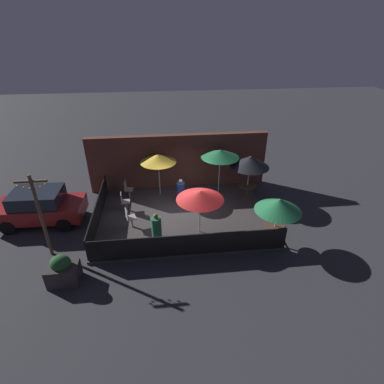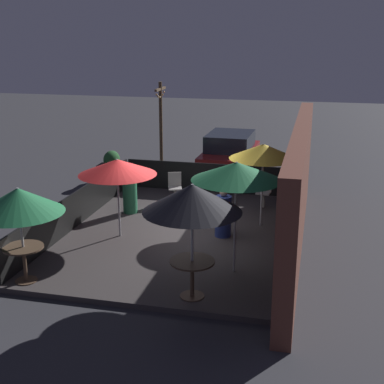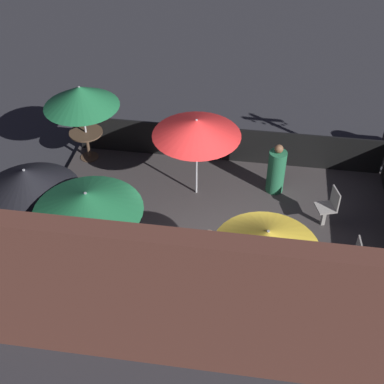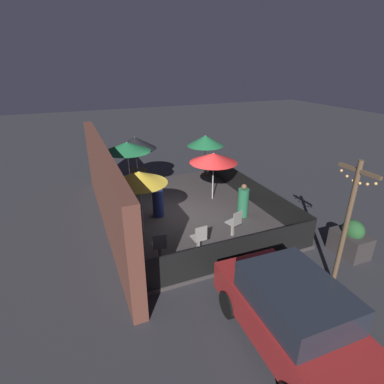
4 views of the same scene
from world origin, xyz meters
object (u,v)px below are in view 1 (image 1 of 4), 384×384
object	(u,v)px
patio_umbrella_0	(279,205)
patio_chair_2	(128,189)
planter_box	(63,271)
patio_umbrella_4	(220,154)
patio_umbrella_3	(200,195)
light_post	(40,212)
patio_umbrella_1	(250,162)
patio_chair_1	(124,201)
patio_chair_0	(130,217)
dining_table_1	(247,188)
patron_1	(157,229)
patio_umbrella_2	(158,158)
patron_0	(181,192)
dining_table_0	(275,229)
parked_car_0	(39,206)

from	to	relation	value
patio_umbrella_0	patio_chair_2	size ratio (longest dim) A/B	2.24
planter_box	patio_umbrella_4	bearing A→B (deg)	39.66
patio_umbrella_3	patio_umbrella_0	bearing A→B (deg)	-18.77
patio_umbrella_0	patio_chair_2	distance (m)	7.68
light_post	patio_chair_2	bearing A→B (deg)	55.67
patio_umbrella_0	patio_umbrella_1	xyz separation A→B (m)	(-0.14, 3.57, 0.26)
patio_chair_1	patio_chair_2	bearing A→B (deg)	81.94
patio_chair_0	patio_chair_1	world-z (taller)	patio_chair_0
patio_umbrella_3	light_post	bearing A→B (deg)	-173.78
dining_table_1	patron_1	distance (m)	5.47
light_post	patio_umbrella_2	bearing A→B (deg)	43.18
patio_umbrella_3	patio_chair_1	world-z (taller)	patio_umbrella_3
patron_1	patron_0	bearing A→B (deg)	-152.93
patio_chair_2	light_post	xyz separation A→B (m)	(-2.73, -4.00, 1.36)
patio_umbrella_3	dining_table_0	size ratio (longest dim) A/B	2.42
patio_chair_2	dining_table_0	bearing A→B (deg)	-27.73
patio_chair_2	planter_box	size ratio (longest dim) A/B	0.78
patio_umbrella_4	patron_0	world-z (taller)	patio_umbrella_4
patio_umbrella_0	patio_umbrella_4	size ratio (longest dim) A/B	0.83
patio_umbrella_0	planter_box	distance (m)	8.24
patio_umbrella_1	patio_umbrella_4	xyz separation A→B (m)	(-1.36, 0.62, 0.22)
patio_chair_1	patron_0	bearing A→B (deg)	5.51
patio_chair_1	parked_car_0	distance (m)	3.72
dining_table_1	parked_car_0	xyz separation A→B (m)	(-9.82, -0.89, 0.11)
dining_table_1	patio_umbrella_4	bearing A→B (deg)	155.36
patio_umbrella_3	planter_box	world-z (taller)	patio_umbrella_3
dining_table_1	patio_chair_2	bearing A→B (deg)	172.73
patio_chair_0	patron_1	size ratio (longest dim) A/B	0.74
patio_umbrella_1	patron_0	world-z (taller)	patio_umbrella_1
dining_table_1	parked_car_0	size ratio (longest dim) A/B	0.23
patio_umbrella_2	patron_0	world-z (taller)	patio_umbrella_2
patio_umbrella_4	planter_box	distance (m)	8.69
patio_umbrella_1	patio_chair_0	xyz separation A→B (m)	(-5.78, -1.91, -1.52)
dining_table_1	patron_0	world-z (taller)	patron_0
patio_umbrella_0	patio_umbrella_4	distance (m)	4.48
patio_umbrella_3	patio_chair_0	distance (m)	3.33
dining_table_0	patio_umbrella_0	bearing A→B (deg)	153.43
patio_umbrella_0	parked_car_0	bearing A→B (deg)	164.96
patio_umbrella_0	patio_umbrella_2	xyz separation A→B (m)	(-4.57, 4.44, 0.27)
patio_umbrella_4	patio_chair_2	world-z (taller)	patio_umbrella_4
patio_chair_2	patron_1	world-z (taller)	patron_1
patio_umbrella_1	planter_box	bearing A→B (deg)	-148.74
patio_umbrella_4	parked_car_0	world-z (taller)	patio_umbrella_4
light_post	patio_umbrella_4	bearing A→B (deg)	27.41
dining_table_0	patron_1	size ratio (longest dim) A/B	0.65
patio_umbrella_2	patio_chair_0	world-z (taller)	patio_umbrella_2
patio_umbrella_3	patio_umbrella_4	world-z (taller)	patio_umbrella_4
patio_chair_2	light_post	bearing A→B (deg)	-117.06
patio_chair_1	patio_umbrella_4	bearing A→B (deg)	8.52
patio_umbrella_2	patio_chair_0	xyz separation A→B (m)	(-1.35, -2.78, -1.52)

